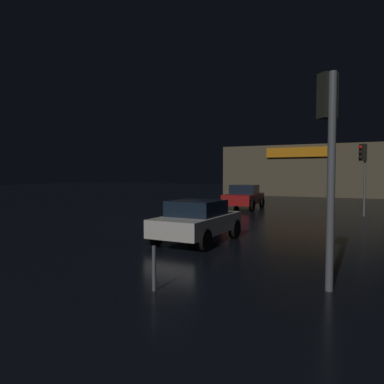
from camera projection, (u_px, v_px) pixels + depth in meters
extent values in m
plane|color=black|center=(178.00, 223.00, 17.34)|extent=(120.00, 120.00, 0.00)
cube|color=brown|center=(305.00, 171.00, 40.43)|extent=(16.46, 8.01, 5.30)
cube|color=orange|center=(299.00, 152.00, 36.60)|extent=(6.55, 0.24, 0.97)
cylinder|color=#595B60|center=(365.00, 180.00, 19.97)|extent=(0.11, 0.11, 3.97)
cube|color=black|center=(363.00, 152.00, 19.85)|extent=(0.41, 0.41, 0.92)
sphere|color=red|center=(361.00, 147.00, 19.80)|extent=(0.20, 0.20, 0.20)
sphere|color=black|center=(360.00, 152.00, 19.81)|extent=(0.20, 0.20, 0.20)
sphere|color=black|center=(360.00, 157.00, 19.82)|extent=(0.20, 0.20, 0.20)
cylinder|color=#595B60|center=(331.00, 183.00, 7.19)|extent=(0.16, 0.16, 4.35)
cube|color=black|center=(327.00, 96.00, 7.25)|extent=(0.41, 0.41, 0.89)
sphere|color=red|center=(322.00, 84.00, 7.38)|extent=(0.20, 0.20, 0.20)
sphere|color=black|center=(322.00, 98.00, 7.40)|extent=(0.20, 0.20, 0.20)
sphere|color=black|center=(322.00, 111.00, 7.41)|extent=(0.20, 0.20, 0.20)
cube|color=silver|center=(197.00, 224.00, 12.50)|extent=(1.89, 3.88, 0.58)
cube|color=black|center=(197.00, 208.00, 12.43)|extent=(1.65, 1.83, 0.51)
cylinder|color=black|center=(204.00, 240.00, 10.99)|extent=(0.24, 0.69, 0.68)
cylinder|color=black|center=(156.00, 235.00, 11.81)|extent=(0.24, 0.69, 0.68)
cylinder|color=black|center=(235.00, 229.00, 13.22)|extent=(0.24, 0.69, 0.68)
cylinder|color=black|center=(192.00, 226.00, 14.04)|extent=(0.24, 0.69, 0.68)
cube|color=#A51414|center=(244.00, 199.00, 24.21)|extent=(1.98, 4.11, 0.65)
cube|color=black|center=(244.00, 189.00, 24.29)|extent=(1.70, 1.69, 0.60)
cylinder|color=black|center=(252.00, 206.00, 22.64)|extent=(0.25, 0.72, 0.71)
cylinder|color=black|center=(224.00, 205.00, 23.38)|extent=(0.25, 0.72, 0.71)
cylinder|color=black|center=(262.00, 203.00, 25.08)|extent=(0.25, 0.72, 0.71)
cylinder|color=black|center=(236.00, 202.00, 25.81)|extent=(0.25, 0.72, 0.71)
cylinder|color=#595B60|center=(364.00, 203.00, 21.43)|extent=(0.08, 0.08, 1.29)
cylinder|color=#595B60|center=(154.00, 268.00, 7.28)|extent=(0.08, 0.08, 0.91)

